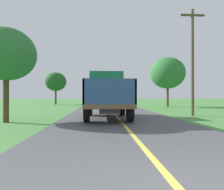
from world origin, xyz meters
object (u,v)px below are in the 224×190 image
Objects in this scene: roadside_tree_mid_right at (56,82)px; roadside_tree_far_left at (6,54)px; banana_truck_near at (107,94)px; roadside_tree_near_left at (168,73)px; utility_pole_roadside at (192,59)px.

roadside_tree_far_left is at bearing -84.26° from roadside_tree_mid_right.
roadside_tree_near_left is (8.09, 12.56, 2.75)m from banana_truck_near.
roadside_tree_near_left is at bearing 57.21° from banana_truck_near.
banana_truck_near is at bearing 18.57° from roadside_tree_far_left.
utility_pole_roadside is 11.42m from roadside_tree_far_left.
roadside_tree_far_left is (-13.25, -14.30, -0.78)m from roadside_tree_near_left.
roadside_tree_mid_right is at bearing 124.40° from utility_pole_roadside.
roadside_tree_mid_right is at bearing 109.83° from banana_truck_near.
roadside_tree_near_left is 19.51m from roadside_tree_far_left.
roadside_tree_near_left is (2.20, 11.47, 0.35)m from utility_pole_roadside.
utility_pole_roadside is at bearing -100.85° from roadside_tree_near_left.
roadside_tree_mid_right reaches higher than roadside_tree_far_left.
roadside_tree_mid_right is (-13.29, 19.40, -0.24)m from utility_pole_roadside.
roadside_tree_far_left is (-5.16, -1.73, 1.98)m from banana_truck_near.
roadside_tree_mid_right is (-7.39, 20.50, 2.16)m from banana_truck_near.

